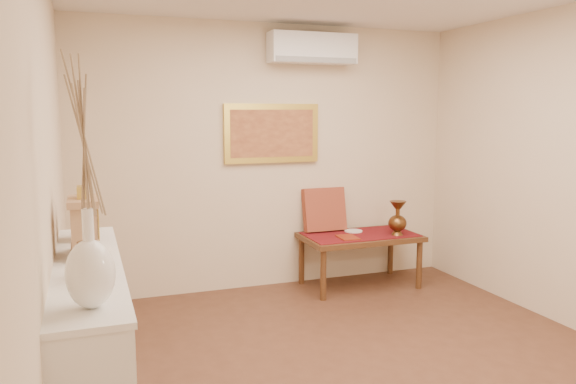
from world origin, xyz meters
name	(u,v)px	position (x,y,z in m)	size (l,w,h in m)	color
floor	(374,377)	(0.00, 0.00, 0.00)	(4.50, 4.50, 0.00)	brown
wall_back	(271,158)	(0.00, 2.25, 1.35)	(4.00, 0.02, 2.70)	beige
wall_left	(49,199)	(-2.00, 0.00, 1.35)	(0.02, 4.50, 2.70)	beige
white_vase	(86,182)	(-1.81, -0.77, 1.53)	(0.21, 0.21, 1.09)	white
candlestick	(89,263)	(-1.81, -0.36, 1.07)	(0.09, 0.09, 0.18)	silver
brass_urn_small	(87,254)	(-1.82, -0.26, 1.10)	(0.10, 0.10, 0.23)	brown
table_cloth	(360,234)	(0.85, 1.88, 0.55)	(1.14, 0.59, 0.01)	maroon
brass_urn_tall	(398,214)	(1.19, 1.71, 0.77)	(0.19, 0.19, 0.43)	brown
plate	(353,231)	(0.84, 2.01, 0.56)	(0.19, 0.19, 0.01)	white
menu	(348,237)	(0.65, 1.76, 0.56)	(0.18, 0.25, 0.01)	maroon
cushion	(324,210)	(0.56, 2.16, 0.79)	(0.46, 0.10, 0.46)	maroon
display_ledge	(91,347)	(-1.82, 0.00, 0.49)	(0.37, 2.02, 0.98)	white
mantel_clock	(85,226)	(-1.83, 0.20, 1.15)	(0.17, 0.36, 0.41)	#AB8058
wooden_chest	(85,221)	(-1.82, 0.63, 1.10)	(0.16, 0.21, 0.24)	#AB8058
low_table	(360,241)	(0.85, 1.88, 0.48)	(1.20, 0.70, 0.55)	#522F18
painting	(272,133)	(0.00, 2.22, 1.60)	(1.00, 0.06, 0.60)	gold
ac_unit	(312,49)	(0.40, 2.12, 2.45)	(0.90, 0.25, 0.30)	white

